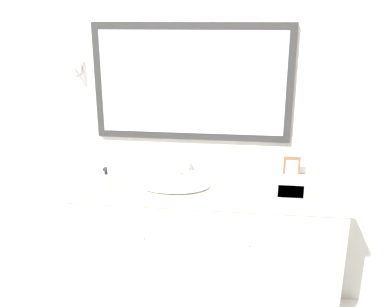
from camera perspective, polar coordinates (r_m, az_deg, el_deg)
name	(u,v)px	position (r m, az deg, el deg)	size (l,w,h in m)	color
wall_back	(205,114)	(2.74, 1.69, 5.25)	(8.00, 0.18, 2.55)	silver
vanity_counter	(199,252)	(2.77, 0.98, -13.03)	(1.69, 0.55, 0.91)	beige
sink_basin	(174,183)	(2.56, -2.46, -3.89)	(0.44, 0.36, 0.17)	silver
soap_bottle	(107,183)	(2.48, -11.31, -3.90)	(0.06, 0.06, 0.16)	beige
appliance_box	(290,188)	(2.45, 12.91, -4.44)	(0.20, 0.12, 0.11)	#BCBCC1
picture_frame	(292,168)	(2.70, 13.13, -1.93)	(0.10, 0.01, 0.15)	brown
hand_towel_near_sink	(92,179)	(2.67, -13.21, -3.32)	(0.16, 0.10, 0.05)	#A8B7C6
hand_towel_far_corner	(263,177)	(2.66, 9.39, -3.08)	(0.18, 0.13, 0.05)	#A8B7C6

